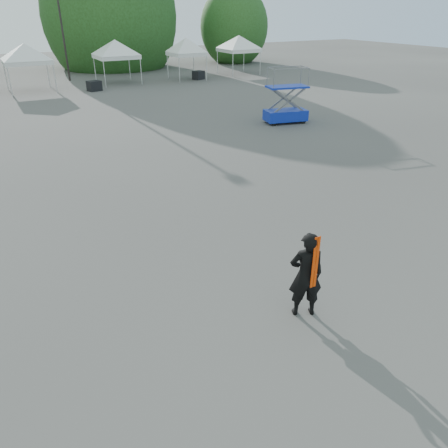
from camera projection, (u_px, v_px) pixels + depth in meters
ground at (216, 265)px, 10.71m from camera, size 120.00×120.00×0.00m
light_pole_east at (59, 8)px, 34.57m from camera, size 0.60×0.25×9.80m
tree_mid_e at (110, 15)px, 42.94m from camera, size 5.12×5.12×7.79m
tree_far_e at (234, 27)px, 47.56m from camera, size 3.84×3.84×5.84m
tent_e at (24, 47)px, 31.08m from camera, size 4.54×4.54×3.88m
tent_f at (115, 43)px, 34.29m from camera, size 4.42×4.42×3.88m
tent_g at (186, 41)px, 36.16m from camera, size 3.79×3.79×3.88m
tent_h at (239, 38)px, 39.32m from camera, size 4.37×4.37×3.88m
man at (306, 275)px, 8.61m from camera, size 0.80×0.68×1.86m
scissor_lift at (287, 96)px, 23.06m from camera, size 2.40×1.56×2.86m
crate_mid at (94, 86)px, 32.39m from camera, size 1.09×0.94×0.73m
crate_east at (198, 75)px, 37.49m from camera, size 1.10×0.99×0.70m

